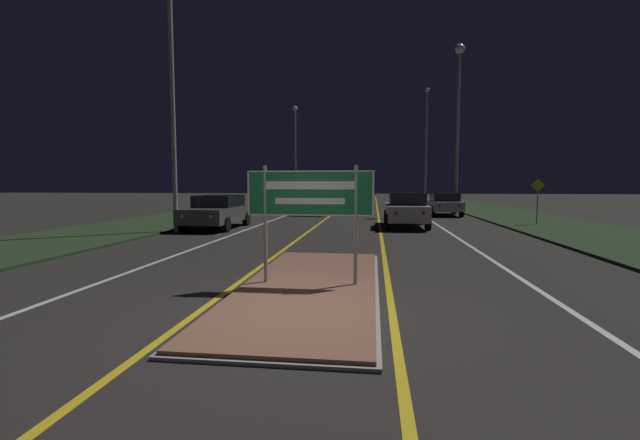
# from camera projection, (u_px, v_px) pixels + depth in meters

# --- Properties ---
(ground_plane) EXTENTS (160.00, 160.00, 0.00)m
(ground_plane) POSITION_uv_depth(u_px,v_px,m) (294.00, 315.00, 6.37)
(ground_plane) COLOR #282623
(median_island) EXTENTS (2.55, 7.04, 0.10)m
(median_island) POSITION_uv_depth(u_px,v_px,m) (310.00, 286.00, 8.03)
(median_island) COLOR #999993
(median_island) RESTS_ON ground_plane
(verge_left) EXTENTS (5.00, 100.00, 0.08)m
(verge_left) POSITION_uv_depth(u_px,v_px,m) (205.00, 214.00, 27.32)
(verge_left) COLOR #23381E
(verge_left) RESTS_ON ground_plane
(verge_right) EXTENTS (5.00, 100.00, 0.08)m
(verge_right) POSITION_uv_depth(u_px,v_px,m) (517.00, 217.00, 24.97)
(verge_right) COLOR #23381E
(verge_right) RESTS_ON ground_plane
(centre_line_yellow_left) EXTENTS (0.12, 70.00, 0.01)m
(centre_line_yellow_left) POSITION_uv_depth(u_px,v_px,m) (337.00, 210.00, 31.27)
(centre_line_yellow_left) COLOR gold
(centre_line_yellow_left) RESTS_ON ground_plane
(centre_line_yellow_right) EXTENTS (0.12, 70.00, 0.01)m
(centre_line_yellow_right) POSITION_uv_depth(u_px,v_px,m) (378.00, 211.00, 30.91)
(centre_line_yellow_right) COLOR gold
(centre_line_yellow_right) RESTS_ON ground_plane
(lane_line_white_left) EXTENTS (0.12, 70.00, 0.01)m
(lane_line_white_left) POSITION_uv_depth(u_px,v_px,m) (300.00, 210.00, 31.61)
(lane_line_white_left) COLOR silver
(lane_line_white_left) RESTS_ON ground_plane
(lane_line_white_right) EXTENTS (0.12, 70.00, 0.01)m
(lane_line_white_right) POSITION_uv_depth(u_px,v_px,m) (416.00, 211.00, 30.57)
(lane_line_white_right) COLOR silver
(lane_line_white_right) RESTS_ON ground_plane
(edge_line_white_left) EXTENTS (0.10, 70.00, 0.01)m
(edge_line_white_left) POSITION_uv_depth(u_px,v_px,m) (261.00, 210.00, 31.98)
(edge_line_white_left) COLOR silver
(edge_line_white_left) RESTS_ON ground_plane
(edge_line_white_right) EXTENTS (0.10, 70.00, 0.01)m
(edge_line_white_right) POSITION_uv_depth(u_px,v_px,m) (459.00, 211.00, 30.20)
(edge_line_white_right) COLOR silver
(edge_line_white_right) RESTS_ON ground_plane
(highway_sign) EXTENTS (2.36, 0.07, 2.20)m
(highway_sign) POSITION_uv_depth(u_px,v_px,m) (310.00, 199.00, 7.89)
(highway_sign) COLOR #9E9E99
(highway_sign) RESTS_ON median_island
(streetlight_left_near) EXTENTS (0.47, 0.47, 9.90)m
(streetlight_left_near) POSITION_uv_depth(u_px,v_px,m) (172.00, 79.00, 16.53)
(streetlight_left_near) COLOR #9E9E99
(streetlight_left_near) RESTS_ON ground_plane
(streetlight_left_far) EXTENTS (0.50, 0.50, 9.56)m
(streetlight_left_far) POSITION_uv_depth(u_px,v_px,m) (295.00, 143.00, 42.19)
(streetlight_left_far) COLOR #9E9E99
(streetlight_left_far) RESTS_ON ground_plane
(streetlight_right_near) EXTENTS (0.61, 0.61, 10.54)m
(streetlight_right_near) POSITION_uv_depth(u_px,v_px,m) (458.00, 99.00, 26.52)
(streetlight_right_near) COLOR #9E9E99
(streetlight_right_near) RESTS_ON ground_plane
(streetlight_right_far) EXTENTS (0.45, 0.45, 11.11)m
(streetlight_right_far) POSITION_uv_depth(u_px,v_px,m) (426.00, 136.00, 41.21)
(streetlight_right_far) COLOR #9E9E99
(streetlight_right_far) RESTS_ON ground_plane
(car_receding_0) EXTENTS (1.88, 4.42, 1.57)m
(car_receding_0) POSITION_uv_depth(u_px,v_px,m) (406.00, 209.00, 19.34)
(car_receding_0) COLOR silver
(car_receding_0) RESTS_ON ground_plane
(car_receding_1) EXTENTS (1.89, 4.28, 1.42)m
(car_receding_1) POSITION_uv_depth(u_px,v_px,m) (444.00, 203.00, 26.55)
(car_receding_1) COLOR #B7B7BC
(car_receding_1) RESTS_ON ground_plane
(car_approaching_0) EXTENTS (2.02, 4.55, 1.45)m
(car_approaching_0) POSITION_uv_depth(u_px,v_px,m) (218.00, 211.00, 18.87)
(car_approaching_0) COLOR #4C514C
(car_approaching_0) RESTS_ON ground_plane
(car_approaching_1) EXTENTS (1.90, 4.75, 1.44)m
(car_approaching_1) POSITION_uv_depth(u_px,v_px,m) (317.00, 202.00, 28.02)
(car_approaching_1) COLOR #4C514C
(car_approaching_1) RESTS_ON ground_plane
(car_approaching_2) EXTENTS (1.88, 4.63, 1.44)m
(car_approaching_2) POSITION_uv_depth(u_px,v_px,m) (301.00, 196.00, 41.47)
(car_approaching_2) COLOR navy
(car_approaching_2) RESTS_ON ground_plane
(warning_sign) EXTENTS (0.60, 0.06, 2.10)m
(warning_sign) POSITION_uv_depth(u_px,v_px,m) (538.00, 197.00, 19.76)
(warning_sign) COLOR #9E9E99
(warning_sign) RESTS_ON verge_right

